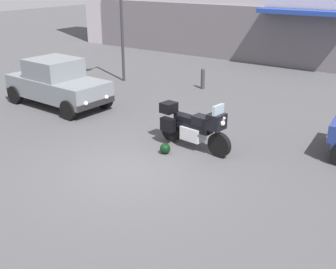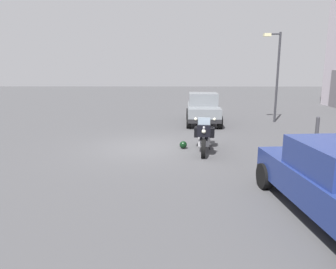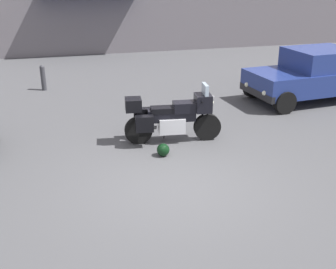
# 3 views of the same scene
# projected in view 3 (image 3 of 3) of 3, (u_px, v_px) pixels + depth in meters

# --- Properties ---
(ground_plane) EXTENTS (80.00, 80.00, 0.00)m
(ground_plane) POSITION_uv_depth(u_px,v_px,m) (176.00, 184.00, 7.96)
(ground_plane) COLOR #424244
(motorcycle) EXTENTS (2.26, 0.87, 1.36)m
(motorcycle) POSITION_uv_depth(u_px,v_px,m) (171.00, 117.00, 9.67)
(motorcycle) COLOR black
(motorcycle) RESTS_ON ground
(helmet) EXTENTS (0.28, 0.28, 0.28)m
(helmet) POSITION_uv_depth(u_px,v_px,m) (163.00, 150.00, 9.09)
(helmet) COLOR black
(helmet) RESTS_ON ground
(car_sedan_far) EXTENTS (4.68, 2.27, 1.56)m
(car_sedan_far) POSITION_uv_depth(u_px,v_px,m) (320.00, 74.00, 12.81)
(car_sedan_far) COLOR navy
(car_sedan_far) RESTS_ON ground
(bollard_curbside) EXTENTS (0.16, 0.16, 0.85)m
(bollard_curbside) POSITION_uv_depth(u_px,v_px,m) (43.00, 77.00, 13.88)
(bollard_curbside) COLOR #333338
(bollard_curbside) RESTS_ON ground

